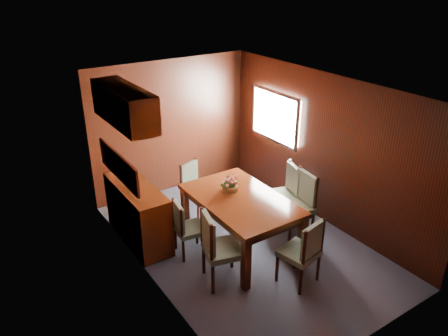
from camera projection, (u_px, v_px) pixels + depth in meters
ground at (244, 244)px, 6.59m from camera, size 4.50×4.50×0.00m
room_shell at (226, 138)px, 6.10m from camera, size 3.06×4.52×2.41m
sideboard at (138, 213)px, 6.53m from camera, size 0.48×1.40×0.90m
dining_table at (241, 205)px, 6.24m from camera, size 1.11×1.76×0.82m
chair_left_near at (217, 245)px, 5.58m from camera, size 0.58×0.59×1.03m
chair_left_far at (185, 225)px, 6.18m from camera, size 0.45×0.46×0.86m
chair_right_near at (299, 201)px, 6.63m from camera, size 0.53×0.55×1.03m
chair_right_far at (287, 191)px, 6.96m from camera, size 0.56×0.58×0.99m
chair_head at (304, 249)px, 5.56m from camera, size 0.53×0.52×0.96m
chair_foot at (194, 185)px, 7.28m from camera, size 0.53×0.52×0.89m
flower_centerpiece at (230, 182)px, 6.36m from camera, size 0.26×0.26×0.26m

